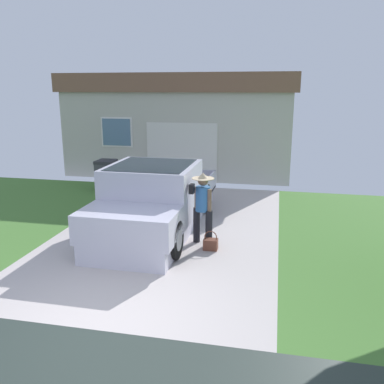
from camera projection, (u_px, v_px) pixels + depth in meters
pickup_truck at (154, 202)px, 9.90m from camera, size 2.17×5.51×1.67m
person_with_hat at (203, 204)px, 9.03m from camera, size 0.49×0.49×1.63m
handbag at (211, 244)px, 8.88m from camera, size 0.30×0.22×0.43m
house_with_garage at (189, 121)px, 18.13m from camera, size 9.08×6.86×3.95m
wheeled_trash_bin at (106, 173)px, 14.10m from camera, size 0.60×0.72×1.01m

